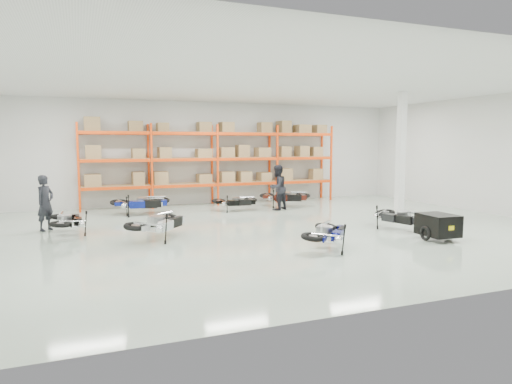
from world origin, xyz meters
name	(u,v)px	position (x,y,z in m)	size (l,w,h in m)	color
room	(273,157)	(0.00, 0.00, 2.25)	(18.00, 18.00, 18.00)	#B2C6B5
pallet_rack	(215,153)	(0.00, 6.45, 2.26)	(11.28, 0.98, 3.62)	#F9450D
structural_column	(401,155)	(5.20, 0.50, 2.25)	(0.25, 0.25, 4.50)	white
moto_blue_centre	(328,229)	(0.22, -2.98, 0.53)	(0.77, 1.73, 1.06)	#070A4C
moto_silver_left	(159,219)	(-3.54, -0.18, 0.58)	(0.85, 1.90, 1.16)	#B5B8BC
moto_black_far_left	(68,217)	(-5.94, 1.49, 0.52)	(0.75, 1.69, 1.03)	black
moto_touring_right	(400,213)	(3.61, -1.53, 0.53)	(0.77, 1.74, 1.06)	black
trailer	(438,225)	(3.61, -3.12, 0.42)	(0.90, 1.72, 0.72)	black
moto_back_a	(141,199)	(-3.44, 4.56, 0.58)	(0.85, 1.91, 1.16)	navy
moto_back_b	(141,201)	(-3.43, 4.68, 0.52)	(0.75, 1.70, 1.04)	silver
moto_back_c	(236,199)	(0.19, 4.17, 0.48)	(0.70, 1.58, 0.96)	black
moto_back_d	(285,194)	(2.50, 4.50, 0.56)	(0.82, 1.84, 1.12)	#3F120C
person_left	(45,203)	(-6.59, 2.41, 0.86)	(0.63, 0.41, 1.71)	#21232A
person_back	(277,188)	(1.84, 3.83, 0.91)	(0.89, 0.69, 1.82)	black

